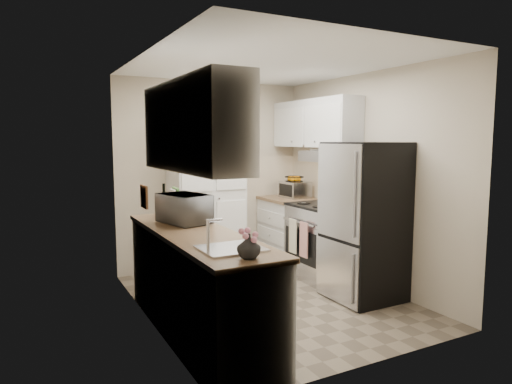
# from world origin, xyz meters

# --- Properties ---
(ground) EXTENTS (3.20, 3.20, 0.00)m
(ground) POSITION_xyz_m (0.00, 0.00, 0.00)
(ground) COLOR #7A6B56
(ground) RESTS_ON ground
(room_shell) EXTENTS (2.64, 3.24, 2.52)m
(room_shell) POSITION_xyz_m (-0.02, -0.01, 1.63)
(room_shell) COLOR beige
(room_shell) RESTS_ON ground
(pantry_cabinet) EXTENTS (0.90, 0.55, 2.00)m
(pantry_cabinet) POSITION_xyz_m (-0.20, 1.32, 1.00)
(pantry_cabinet) COLOR silver
(pantry_cabinet) RESTS_ON ground
(base_cabinet_left) EXTENTS (0.60, 2.30, 0.88)m
(base_cabinet_left) POSITION_xyz_m (-0.99, -0.43, 0.44)
(base_cabinet_left) COLOR silver
(base_cabinet_left) RESTS_ON ground
(countertop_left) EXTENTS (0.63, 2.33, 0.04)m
(countertop_left) POSITION_xyz_m (-0.99, -0.43, 0.90)
(countertop_left) COLOR #846647
(countertop_left) RESTS_ON base_cabinet_left
(base_cabinet_right) EXTENTS (0.60, 0.80, 0.88)m
(base_cabinet_right) POSITION_xyz_m (0.99, 1.19, 0.44)
(base_cabinet_right) COLOR silver
(base_cabinet_right) RESTS_ON ground
(countertop_right) EXTENTS (0.63, 0.83, 0.04)m
(countertop_right) POSITION_xyz_m (0.99, 1.19, 0.90)
(countertop_right) COLOR #846647
(countertop_right) RESTS_ON base_cabinet_right
(electric_range) EXTENTS (0.71, 0.78, 1.13)m
(electric_range) POSITION_xyz_m (0.97, 0.39, 0.48)
(electric_range) COLOR #B7B7BC
(electric_range) RESTS_ON ground
(refrigerator) EXTENTS (0.70, 0.72, 1.70)m
(refrigerator) POSITION_xyz_m (0.94, -0.41, 0.85)
(refrigerator) COLOR #B7B7BC
(refrigerator) RESTS_ON ground
(microwave) EXTENTS (0.47, 0.59, 0.28)m
(microwave) POSITION_xyz_m (-0.94, 0.03, 1.06)
(microwave) COLOR #BABBBF
(microwave) RESTS_ON countertop_left
(wine_bottle) EXTENTS (0.08, 0.08, 0.32)m
(wine_bottle) POSITION_xyz_m (-1.02, 0.43, 1.08)
(wine_bottle) COLOR black
(wine_bottle) RESTS_ON countertop_left
(flower_vase) EXTENTS (0.18, 0.18, 0.17)m
(flower_vase) POSITION_xyz_m (-0.99, -1.44, 1.01)
(flower_vase) COLOR silver
(flower_vase) RESTS_ON countertop_left
(cutting_board) EXTENTS (0.04, 0.24, 0.30)m
(cutting_board) POSITION_xyz_m (-0.85, 0.52, 1.07)
(cutting_board) COLOR #518C3D
(cutting_board) RESTS_ON countertop_left
(toaster_oven) EXTENTS (0.32, 0.40, 0.23)m
(toaster_oven) POSITION_xyz_m (1.07, 1.18, 1.03)
(toaster_oven) COLOR #ADAEB1
(toaster_oven) RESTS_ON countertop_right
(fruit_basket) EXTENTS (0.33, 0.33, 0.11)m
(fruit_basket) POSITION_xyz_m (1.05, 1.17, 1.20)
(fruit_basket) COLOR orange
(fruit_basket) RESTS_ON toaster_oven
(kitchen_mat) EXTENTS (0.73, 0.92, 0.01)m
(kitchen_mat) POSITION_xyz_m (0.04, 0.44, 0.01)
(kitchen_mat) COLOR #D3B489
(kitchen_mat) RESTS_ON ground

